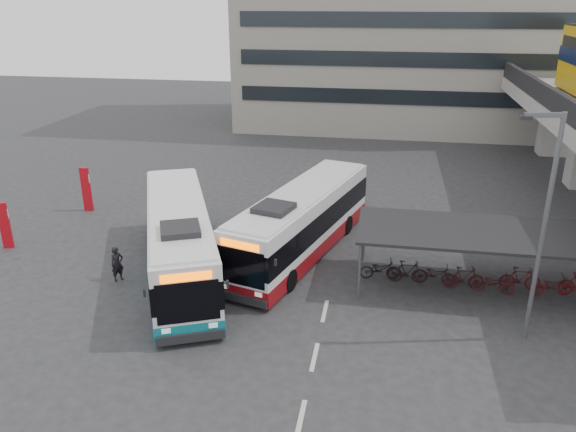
% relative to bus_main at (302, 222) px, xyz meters
% --- Properties ---
extents(ground, '(120.00, 120.00, 0.00)m').
position_rel_bus_main_xyz_m(ground, '(-0.79, -5.11, -1.54)').
color(ground, '#28282B').
rests_on(ground, ground).
extents(bike_shelter, '(10.00, 4.00, 2.54)m').
position_rel_bus_main_xyz_m(bike_shelter, '(7.68, -2.11, -0.23)').
color(bike_shelter, '#595B60').
rests_on(bike_shelter, ground).
extents(road_markings, '(0.15, 7.60, 0.01)m').
position_rel_bus_main_xyz_m(road_markings, '(1.71, -8.11, -1.53)').
color(road_markings, beige).
rests_on(road_markings, ground).
extents(bus_main, '(5.42, 11.42, 3.31)m').
position_rel_bus_main_xyz_m(bus_main, '(0.00, 0.00, 0.00)').
color(bus_main, white).
rests_on(bus_main, ground).
extents(bus_teal, '(6.77, 11.43, 3.37)m').
position_rel_bus_main_xyz_m(bus_teal, '(-4.84, -3.04, 0.03)').
color(bus_teal, white).
rests_on(bus_teal, ground).
extents(pedestrian, '(0.63, 0.67, 1.53)m').
position_rel_bus_main_xyz_m(pedestrian, '(-7.26, -4.12, -0.77)').
color(pedestrian, black).
rests_on(pedestrian, ground).
extents(lamp_post, '(1.41, 0.41, 8.06)m').
position_rel_bus_main_xyz_m(lamp_post, '(8.78, -5.71, 3.06)').
color(lamp_post, '#595B60').
rests_on(lamp_post, ground).
extents(sign_totem_mid, '(0.49, 0.28, 2.31)m').
position_rel_bus_main_xyz_m(sign_totem_mid, '(-13.98, -1.95, -0.34)').
color(sign_totem_mid, '#B10A15').
rests_on(sign_totem_mid, ground).
extents(sign_totem_north, '(0.54, 0.19, 2.51)m').
position_rel_bus_main_xyz_m(sign_totem_north, '(-12.72, 3.42, -0.24)').
color(sign_totem_north, '#B10A15').
rests_on(sign_totem_north, ground).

